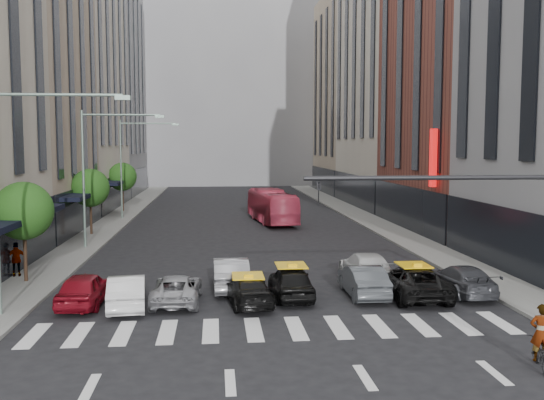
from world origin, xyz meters
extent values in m
plane|color=black|center=(0.00, 0.00, 0.00)|extent=(160.00, 160.00, 0.00)
cube|color=slate|center=(-11.50, 30.00, 0.07)|extent=(3.00, 96.00, 0.15)
cube|color=slate|center=(11.50, 30.00, 0.07)|extent=(3.00, 96.00, 0.15)
cube|color=tan|center=(-17.00, 28.00, 12.00)|extent=(8.00, 16.00, 24.00)
cube|color=beige|center=(-17.00, 46.00, 18.00)|extent=(8.00, 20.00, 36.00)
cube|color=gray|center=(-17.00, 65.00, 15.00)|extent=(8.00, 18.00, 30.00)
cube|color=brown|center=(17.00, 27.00, 13.00)|extent=(8.00, 18.00, 26.00)
cube|color=beige|center=(17.00, 46.00, 20.00)|extent=(8.00, 20.00, 40.00)
cube|color=tan|center=(17.00, 65.00, 14.00)|extent=(8.00, 18.00, 28.00)
cube|color=gray|center=(0.00, 85.00, 18.00)|extent=(30.00, 10.00, 36.00)
cylinder|color=black|center=(-11.80, 10.00, 1.72)|extent=(0.18, 0.18, 3.15)
sphere|color=#1E3F12|center=(-11.80, 10.00, 3.66)|extent=(2.88, 2.88, 2.88)
cylinder|color=black|center=(-11.80, 26.00, 1.72)|extent=(0.18, 0.18, 3.15)
sphere|color=#1E3F12|center=(-11.80, 26.00, 3.66)|extent=(2.88, 2.88, 2.88)
cylinder|color=black|center=(-11.80, 42.00, 1.72)|extent=(0.18, 0.18, 3.15)
sphere|color=#1E3F12|center=(-11.80, 42.00, 3.66)|extent=(2.88, 2.88, 2.88)
cylinder|color=gray|center=(-8.50, 4.00, 8.85)|extent=(5.00, 0.12, 0.12)
cube|color=gray|center=(-6.00, 4.00, 8.75)|extent=(0.60, 0.25, 0.18)
cylinder|color=gray|center=(-11.00, 20.00, 4.65)|extent=(0.16, 0.16, 9.00)
cylinder|color=gray|center=(-8.50, 20.00, 8.85)|extent=(5.00, 0.12, 0.12)
cube|color=gray|center=(-6.00, 20.00, 8.75)|extent=(0.60, 0.25, 0.18)
cylinder|color=gray|center=(-11.00, 36.00, 4.65)|extent=(0.16, 0.16, 9.00)
cylinder|color=gray|center=(-8.50, 36.00, 8.85)|extent=(5.00, 0.12, 0.12)
cube|color=gray|center=(-6.00, 36.00, 8.75)|extent=(0.60, 0.25, 0.18)
cylinder|color=black|center=(5.50, -1.00, 5.80)|extent=(10.00, 0.16, 0.16)
imported|color=black|center=(1.00, -1.00, 5.30)|extent=(0.13, 0.16, 0.80)
cube|color=red|center=(12.60, 20.00, 6.00)|extent=(0.30, 0.70, 4.00)
imported|color=maroon|center=(-8.02, 5.55, 0.73)|extent=(1.91, 4.36, 1.46)
imported|color=silver|center=(-6.16, 5.01, 0.71)|extent=(1.98, 4.46, 1.42)
imported|color=#9F9FA4|center=(-4.10, 5.65, 0.62)|extent=(2.17, 4.50, 1.24)
imported|color=black|center=(-1.02, 5.05, 0.62)|extent=(2.31, 4.49, 1.25)
imported|color=black|center=(0.97, 5.99, 0.74)|extent=(1.85, 4.38, 1.48)
imported|color=#42464A|center=(4.30, 6.06, 0.73)|extent=(1.54, 4.40, 1.45)
imported|color=black|center=(6.52, 5.69, 0.73)|extent=(2.56, 5.29, 1.45)
imported|color=#393B40|center=(8.93, 5.98, 0.68)|extent=(2.01, 4.72, 1.36)
imported|color=#A9AAAF|center=(-1.69, 7.92, 0.77)|extent=(1.74, 4.72, 1.54)
imported|color=silver|center=(5.16, 8.89, 0.74)|extent=(2.19, 5.17, 1.49)
imported|color=#C73A54|center=(2.58, 32.53, 1.46)|extent=(3.76, 10.71, 2.92)
imported|color=black|center=(7.55, -3.33, 0.46)|extent=(1.04, 1.86, 0.92)
imported|color=gray|center=(7.55, -3.33, 1.82)|extent=(0.75, 0.58, 1.80)
imported|color=gray|center=(-12.60, 11.16, 1.03)|extent=(1.10, 0.65, 1.76)
camera|label=1|loc=(-2.38, -20.61, 6.90)|focal=40.00mm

